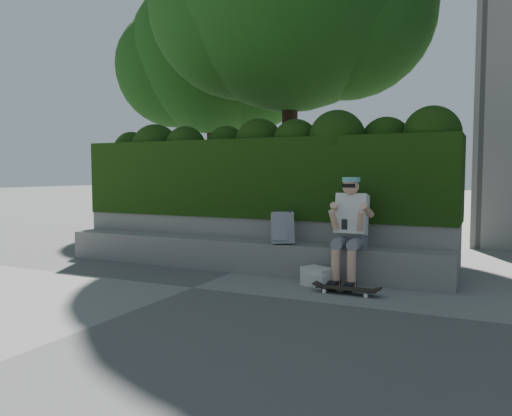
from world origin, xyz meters
The scene contains 9 objects.
ground centered at (0.00, 0.00, 0.00)m, with size 80.00×80.00×0.00m, color slate.
bench_ledge centered at (0.00, 1.25, 0.23)m, with size 6.00×0.45×0.45m, color gray.
planter_wall centered at (0.00, 1.73, 0.38)m, with size 6.00×0.50×0.75m, color gray.
hedge centered at (0.00, 1.95, 1.35)m, with size 6.00×1.00×1.20m, color black.
tree_right centered at (-3.48, 6.49, 4.62)m, with size 4.27×4.27×6.76m.
person centered at (1.71, 1.07, 0.75)m, with size 0.40×0.76×1.38m.
skateboard centered at (1.82, 0.51, 0.06)m, with size 0.72×0.19×0.08m.
backpack_plaid centered at (0.74, 1.15, 0.67)m, with size 0.30×0.16×0.44m, color #A7A6AB.
backpack_ground centered at (1.38, 0.77, 0.12)m, with size 0.37×0.26×0.24m, color beige.
Camera 1 is at (3.34, -5.22, 1.43)m, focal length 35.00 mm.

